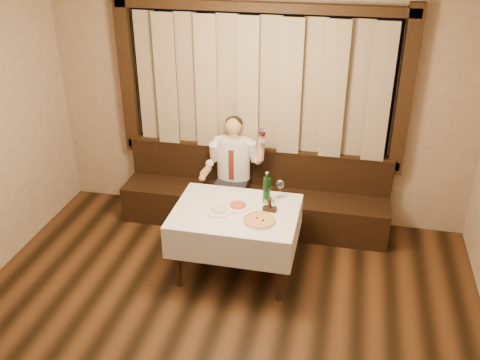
% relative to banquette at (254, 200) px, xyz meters
% --- Properties ---
extents(room, '(5.01, 6.01, 2.81)m').
position_rel_banquette_xyz_m(room, '(-0.00, -1.75, 1.19)').
color(room, black).
rests_on(room, ground).
extents(banquette, '(3.20, 0.61, 0.94)m').
position_rel_banquette_xyz_m(banquette, '(0.00, 0.00, 0.00)').
color(banquette, black).
rests_on(banquette, ground).
extents(dining_table, '(1.27, 0.97, 0.76)m').
position_rel_banquette_xyz_m(dining_table, '(0.00, -1.02, 0.34)').
color(dining_table, black).
rests_on(dining_table, ground).
extents(pizza, '(0.33, 0.33, 0.04)m').
position_rel_banquette_xyz_m(pizza, '(0.27, -1.19, 0.46)').
color(pizza, white).
rests_on(pizza, dining_table).
extents(pasta_red, '(0.27, 0.27, 0.09)m').
position_rel_banquette_xyz_m(pasta_red, '(0.00, -0.95, 0.48)').
color(pasta_red, white).
rests_on(pasta_red, dining_table).
extents(pasta_cream, '(0.26, 0.26, 0.09)m').
position_rel_banquette_xyz_m(pasta_cream, '(-0.16, -1.08, 0.48)').
color(pasta_cream, white).
rests_on(pasta_cream, dining_table).
extents(green_bottle, '(0.08, 0.08, 0.35)m').
position_rel_banquette_xyz_m(green_bottle, '(0.28, -0.80, 0.59)').
color(green_bottle, '#0F4717').
rests_on(green_bottle, dining_table).
extents(table_wine_glass, '(0.08, 0.08, 0.21)m').
position_rel_banquette_xyz_m(table_wine_glass, '(0.40, -0.67, 0.60)').
color(table_wine_glass, white).
rests_on(table_wine_glass, dining_table).
extents(cruet_caddy, '(0.14, 0.08, 0.15)m').
position_rel_banquette_xyz_m(cruet_caddy, '(0.34, -0.96, 0.50)').
color(cruet_caddy, black).
rests_on(cruet_caddy, dining_table).
extents(seated_man, '(0.74, 0.55, 1.37)m').
position_rel_banquette_xyz_m(seated_man, '(-0.25, -0.09, 0.49)').
color(seated_man, black).
rests_on(seated_man, ground).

